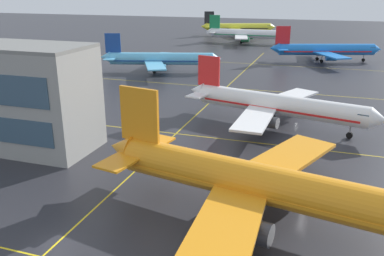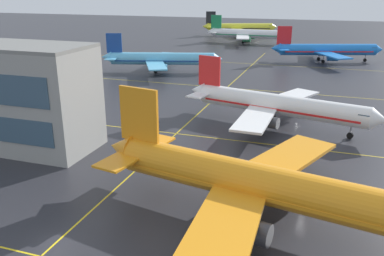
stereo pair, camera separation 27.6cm
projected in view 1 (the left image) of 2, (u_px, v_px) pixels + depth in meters
The scene contains 8 objects.
ground_plane at pixel (56, 244), 38.22m from camera, with size 600.00×600.00×0.00m, color #28282D.
airliner_front_gate at pixel (266, 185), 40.51m from camera, with size 39.61×33.70×12.36m.
airliner_second_row at pixel (276, 104), 70.27m from camera, with size 34.85×29.65×10.94m.
airliner_third_row at pixel (160, 59), 115.71m from camera, with size 33.97×28.97×10.74m.
airliner_far_left_stand at pixel (325, 50), 131.68m from camera, with size 35.37×30.24×11.27m.
airliner_far_right_stand at pixel (246, 34), 176.18m from camera, with size 36.93×31.99×11.52m.
airliner_distant_taxiway at pixel (238, 27), 204.38m from camera, with size 36.56×31.29×11.69m.
taxiway_markings at pixel (206, 106), 82.65m from camera, with size 124.63×151.05×0.01m.
Camera 1 is at (22.40, -26.91, 22.77)m, focal length 38.19 mm.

